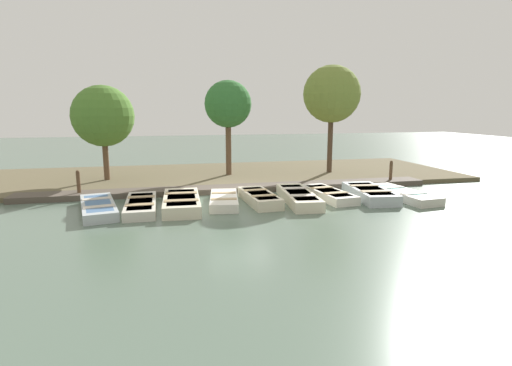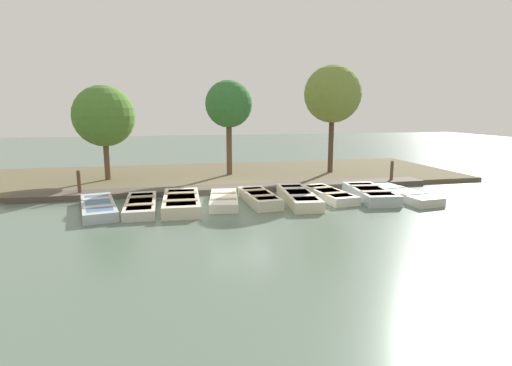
{
  "view_description": "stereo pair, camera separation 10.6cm",
  "coord_description": "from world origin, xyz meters",
  "px_view_note": "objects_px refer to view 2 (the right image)",
  "views": [
    {
      "loc": [
        15.13,
        -2.8,
        3.4
      ],
      "look_at": [
        0.5,
        0.52,
        0.65
      ],
      "focal_mm": 28.0,
      "sensor_mm": 36.0,
      "label": 1
    },
    {
      "loc": [
        15.15,
        -2.7,
        3.4
      ],
      "look_at": [
        0.5,
        0.52,
        0.65
      ],
      "focal_mm": 28.0,
      "sensor_mm": 36.0,
      "label": 2
    }
  ],
  "objects_px": {
    "rowboat_2": "(181,202)",
    "rowboat_3": "(224,200)",
    "rowboat_6": "(328,194)",
    "rowboat_7": "(370,193)",
    "rowboat_5": "(298,197)",
    "rowboat_1": "(141,205)",
    "mooring_post_near": "(79,184)",
    "mooring_post_far": "(392,172)",
    "rowboat_0": "(98,207)",
    "rowboat_4": "(259,198)",
    "rowboat_8": "(403,194)",
    "park_tree_far_left": "(104,116)",
    "park_tree_left": "(229,105)",
    "park_tree_center": "(333,94)"
  },
  "relations": [
    {
      "from": "rowboat_1",
      "to": "rowboat_5",
      "type": "height_order",
      "value": "rowboat_5"
    },
    {
      "from": "rowboat_2",
      "to": "mooring_post_near",
      "type": "height_order",
      "value": "mooring_post_near"
    },
    {
      "from": "rowboat_1",
      "to": "park_tree_left",
      "type": "relative_size",
      "value": 0.67
    },
    {
      "from": "rowboat_2",
      "to": "rowboat_3",
      "type": "height_order",
      "value": "rowboat_2"
    },
    {
      "from": "rowboat_3",
      "to": "rowboat_8",
      "type": "distance_m",
      "value": 6.98
    },
    {
      "from": "rowboat_8",
      "to": "park_tree_far_left",
      "type": "bearing_deg",
      "value": -122.63
    },
    {
      "from": "rowboat_8",
      "to": "mooring_post_far",
      "type": "relative_size",
      "value": 3.06
    },
    {
      "from": "rowboat_1",
      "to": "park_tree_far_left",
      "type": "distance_m",
      "value": 6.47
    },
    {
      "from": "rowboat_0",
      "to": "rowboat_7",
      "type": "relative_size",
      "value": 1.09
    },
    {
      "from": "rowboat_1",
      "to": "mooring_post_near",
      "type": "height_order",
      "value": "mooring_post_near"
    },
    {
      "from": "rowboat_7",
      "to": "park_tree_far_left",
      "type": "distance_m",
      "value": 12.16
    },
    {
      "from": "rowboat_3",
      "to": "rowboat_7",
      "type": "distance_m",
      "value": 5.68
    },
    {
      "from": "rowboat_4",
      "to": "rowboat_7",
      "type": "bearing_deg",
      "value": 83.45
    },
    {
      "from": "rowboat_2",
      "to": "rowboat_5",
      "type": "relative_size",
      "value": 0.91
    },
    {
      "from": "rowboat_4",
      "to": "mooring_post_far",
      "type": "bearing_deg",
      "value": 105.23
    },
    {
      "from": "rowboat_2",
      "to": "rowboat_7",
      "type": "relative_size",
      "value": 1.04
    },
    {
      "from": "mooring_post_near",
      "to": "rowboat_0",
      "type": "bearing_deg",
      "value": 23.61
    },
    {
      "from": "rowboat_4",
      "to": "rowboat_2",
      "type": "bearing_deg",
      "value": -90.94
    },
    {
      "from": "rowboat_5",
      "to": "park_tree_center",
      "type": "bearing_deg",
      "value": 152.03
    },
    {
      "from": "mooring_post_far",
      "to": "rowboat_4",
      "type": "bearing_deg",
      "value": -71.02
    },
    {
      "from": "rowboat_5",
      "to": "park_tree_center",
      "type": "height_order",
      "value": "park_tree_center"
    },
    {
      "from": "mooring_post_far",
      "to": "park_tree_center",
      "type": "height_order",
      "value": "park_tree_center"
    },
    {
      "from": "rowboat_8",
      "to": "mooring_post_far",
      "type": "xyz_separation_m",
      "value": [
        -2.77,
        1.15,
        0.4
      ]
    },
    {
      "from": "rowboat_4",
      "to": "park_tree_far_left",
      "type": "distance_m",
      "value": 8.6
    },
    {
      "from": "rowboat_6",
      "to": "rowboat_4",
      "type": "bearing_deg",
      "value": -92.81
    },
    {
      "from": "rowboat_2",
      "to": "rowboat_6",
      "type": "bearing_deg",
      "value": 95.24
    },
    {
      "from": "rowboat_0",
      "to": "mooring_post_far",
      "type": "height_order",
      "value": "mooring_post_far"
    },
    {
      "from": "rowboat_5",
      "to": "rowboat_7",
      "type": "relative_size",
      "value": 1.14
    },
    {
      "from": "rowboat_3",
      "to": "rowboat_7",
      "type": "xyz_separation_m",
      "value": [
        0.29,
        5.67,
        0.05
      ]
    },
    {
      "from": "rowboat_4",
      "to": "rowboat_3",
      "type": "bearing_deg",
      "value": -97.04
    },
    {
      "from": "rowboat_1",
      "to": "rowboat_5",
      "type": "xyz_separation_m",
      "value": [
        0.07,
        5.69,
        0.04
      ]
    },
    {
      "from": "rowboat_6",
      "to": "mooring_post_far",
      "type": "xyz_separation_m",
      "value": [
        -2.16,
        3.99,
        0.39
      ]
    },
    {
      "from": "rowboat_1",
      "to": "mooring_post_far",
      "type": "relative_size",
      "value": 2.93
    },
    {
      "from": "rowboat_3",
      "to": "park_tree_center",
      "type": "xyz_separation_m",
      "value": [
        -5.19,
        6.31,
        4.01
      ]
    },
    {
      "from": "rowboat_6",
      "to": "rowboat_8",
      "type": "relative_size",
      "value": 0.89
    },
    {
      "from": "rowboat_0",
      "to": "rowboat_8",
      "type": "distance_m",
      "value": 11.28
    },
    {
      "from": "rowboat_0",
      "to": "rowboat_1",
      "type": "relative_size",
      "value": 1.06
    },
    {
      "from": "rowboat_1",
      "to": "rowboat_4",
      "type": "height_order",
      "value": "rowboat_4"
    },
    {
      "from": "rowboat_0",
      "to": "mooring_post_near",
      "type": "bearing_deg",
      "value": -168.14
    },
    {
      "from": "rowboat_7",
      "to": "park_tree_left",
      "type": "xyz_separation_m",
      "value": [
        -5.85,
        -4.62,
        3.44
      ]
    },
    {
      "from": "rowboat_7",
      "to": "mooring_post_far",
      "type": "xyz_separation_m",
      "value": [
        -2.55,
        2.44,
        0.35
      ]
    },
    {
      "from": "rowboat_0",
      "to": "mooring_post_far",
      "type": "xyz_separation_m",
      "value": [
        -2.41,
        12.42,
        0.39
      ]
    },
    {
      "from": "rowboat_2",
      "to": "mooring_post_near",
      "type": "xyz_separation_m",
      "value": [
        -2.48,
        -3.83,
        0.35
      ]
    },
    {
      "from": "rowboat_2",
      "to": "rowboat_0",
      "type": "bearing_deg",
      "value": -89.35
    },
    {
      "from": "rowboat_1",
      "to": "rowboat_3",
      "type": "bearing_deg",
      "value": 92.36
    },
    {
      "from": "rowboat_5",
      "to": "rowboat_6",
      "type": "height_order",
      "value": "rowboat_5"
    },
    {
      "from": "rowboat_0",
      "to": "mooring_post_far",
      "type": "distance_m",
      "value": 12.66
    },
    {
      "from": "rowboat_6",
      "to": "rowboat_7",
      "type": "relative_size",
      "value": 0.96
    },
    {
      "from": "rowboat_7",
      "to": "mooring_post_far",
      "type": "height_order",
      "value": "mooring_post_far"
    },
    {
      "from": "rowboat_4",
      "to": "park_tree_left",
      "type": "bearing_deg",
      "value": 178.87
    }
  ]
}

